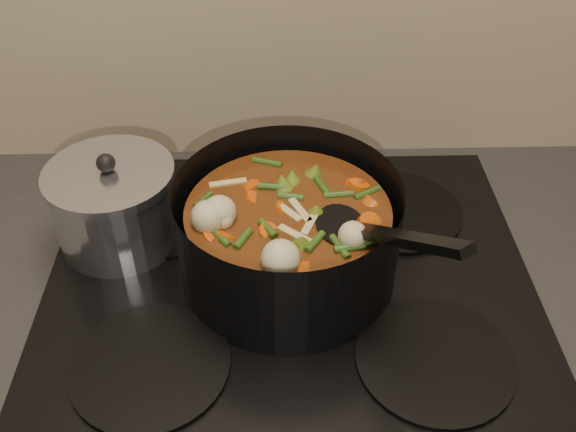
{
  "coord_description": "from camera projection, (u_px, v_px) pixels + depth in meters",
  "views": [
    {
      "loc": [
        -0.02,
        1.36,
        1.53
      ],
      "look_at": [
        -0.0,
        1.95,
        1.02
      ],
      "focal_mm": 40.0,
      "sensor_mm": 36.0,
      "label": 1
    }
  ],
  "objects": [
    {
      "name": "stovetop",
      "position": [
        290.0,
        285.0,
        0.83
      ],
      "size": [
        0.62,
        0.54,
        0.03
      ],
      "color": "black",
      "rests_on": "counter"
    },
    {
      "name": "stockpot",
      "position": [
        288.0,
        235.0,
        0.79
      ],
      "size": [
        0.35,
        0.36,
        0.2
      ],
      "rotation": [
        0.0,
        0.0,
        0.36
      ],
      "color": "black",
      "rests_on": "stovetop"
    },
    {
      "name": "saucepan",
      "position": [
        115.0,
        205.0,
        0.85
      ],
      "size": [
        0.17,
        0.17,
        0.14
      ],
      "rotation": [
        0.0,
        0.0,
        -0.17
      ],
      "color": "silver",
      "rests_on": "stovetop"
    }
  ]
}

